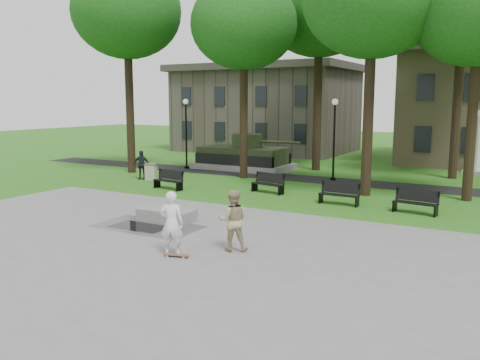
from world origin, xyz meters
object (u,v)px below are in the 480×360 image
object	(u,v)px
concrete_block	(167,215)
friend_watching	(233,220)
park_bench_0	(169,179)
trash_bin	(151,172)
skateboarder	(172,223)

from	to	relation	value
concrete_block	friend_watching	bearing A→B (deg)	-26.92
concrete_block	park_bench_0	distance (m)	7.29
concrete_block	trash_bin	distance (m)	10.66
concrete_block	trash_bin	size ratio (longest dim) A/B	2.29
concrete_block	park_bench_0	size ratio (longest dim) A/B	1.19
park_bench_0	trash_bin	xyz separation A→B (m)	(-2.86, 2.01, -0.04)
friend_watching	trash_bin	size ratio (longest dim) A/B	2.00
skateboarder	trash_bin	size ratio (longest dim) A/B	2.05
concrete_block	park_bench_0	world-z (taller)	park_bench_0
friend_watching	trash_bin	bearing A→B (deg)	-69.40
concrete_block	friend_watching	distance (m)	4.82
concrete_block	skateboarder	world-z (taller)	skateboarder
concrete_block	skateboarder	size ratio (longest dim) A/B	1.12
concrete_block	skateboarder	xyz separation A→B (m)	(2.90, -3.47, 0.76)
trash_bin	park_bench_0	bearing A→B (deg)	-35.05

